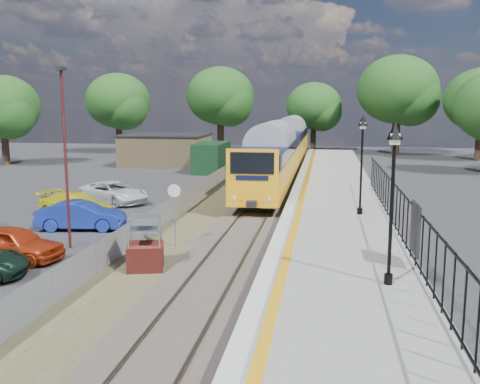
% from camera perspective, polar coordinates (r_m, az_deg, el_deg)
% --- Properties ---
extents(ground, '(120.00, 120.00, 0.00)m').
position_cam_1_polar(ground, '(20.27, -1.67, -7.76)').
color(ground, '#2D2D30').
rests_on(ground, ground).
extents(track_bed, '(5.90, 80.00, 0.29)m').
position_cam_1_polar(track_bed, '(29.58, 0.93, -2.14)').
color(track_bed, '#473F38').
rests_on(track_bed, ground).
extents(platform, '(5.00, 70.00, 0.90)m').
position_cam_1_polar(platform, '(27.59, 10.09, -2.36)').
color(platform, gray).
rests_on(platform, ground).
extents(platform_edge, '(0.90, 70.00, 0.01)m').
position_cam_1_polar(platform_edge, '(27.54, 5.82, -1.32)').
color(platform_edge, silver).
rests_on(platform_edge, platform).
extents(victorian_lamp_south, '(0.44, 0.44, 4.60)m').
position_cam_1_polar(victorian_lamp_south, '(15.24, 16.06, 2.76)').
color(victorian_lamp_south, black).
rests_on(victorian_lamp_south, platform).
extents(victorian_lamp_north, '(0.44, 0.44, 4.60)m').
position_cam_1_polar(victorian_lamp_north, '(25.14, 12.92, 5.29)').
color(victorian_lamp_north, black).
rests_on(victorian_lamp_north, platform).
extents(palisade_fence, '(0.12, 26.00, 2.00)m').
position_cam_1_polar(palisade_fence, '(21.85, 16.58, -1.93)').
color(palisade_fence, black).
rests_on(palisade_fence, platform).
extents(wire_fence, '(0.06, 52.00, 1.20)m').
position_cam_1_polar(wire_fence, '(32.45, -5.01, -0.25)').
color(wire_fence, '#999EA3').
rests_on(wire_fence, ground).
extents(outbuilding, '(10.80, 10.10, 3.12)m').
position_cam_1_polar(outbuilding, '(52.50, -7.04, 4.35)').
color(outbuilding, tan).
rests_on(outbuilding, ground).
extents(tree_line, '(56.80, 43.80, 11.88)m').
position_cam_1_polar(tree_line, '(61.08, 7.11, 9.80)').
color(tree_line, '#332319').
rests_on(tree_line, ground).
extents(train, '(2.82, 40.83, 3.51)m').
position_cam_1_polar(train, '(47.38, 4.69, 4.86)').
color(train, '#F9B016').
rests_on(train, ground).
extents(brick_plinth, '(1.56, 1.56, 2.05)m').
position_cam_1_polar(brick_plinth, '(19.64, -10.08, -5.48)').
color(brick_plinth, maroon).
rests_on(brick_plinth, ground).
extents(speed_sign, '(0.55, 0.10, 2.71)m').
position_cam_1_polar(speed_sign, '(22.37, -7.00, -1.38)').
color(speed_sign, '#999EA3').
rests_on(speed_sign, ground).
extents(carpark_lamp, '(0.25, 0.50, 7.44)m').
position_cam_1_polar(carpark_lamp, '(23.04, -18.16, 4.53)').
color(carpark_lamp, '#4C191D').
rests_on(carpark_lamp, ground).
extents(car_red, '(4.09, 2.10, 1.33)m').
position_cam_1_polar(car_red, '(22.41, -22.95, -5.08)').
color(car_red, '#B13110').
rests_on(car_red, ground).
extents(car_blue, '(4.33, 2.05, 1.37)m').
position_cam_1_polar(car_blue, '(26.80, -16.57, -2.43)').
color(car_blue, '#192F9A').
rests_on(car_blue, ground).
extents(car_yellow, '(4.91, 3.37, 1.32)m').
position_cam_1_polar(car_yellow, '(29.82, -17.09, -1.35)').
color(car_yellow, yellow).
rests_on(car_yellow, ground).
extents(car_white, '(5.24, 4.21, 1.32)m').
position_cam_1_polar(car_white, '(33.54, -13.33, -0.05)').
color(car_white, silver).
rests_on(car_white, ground).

